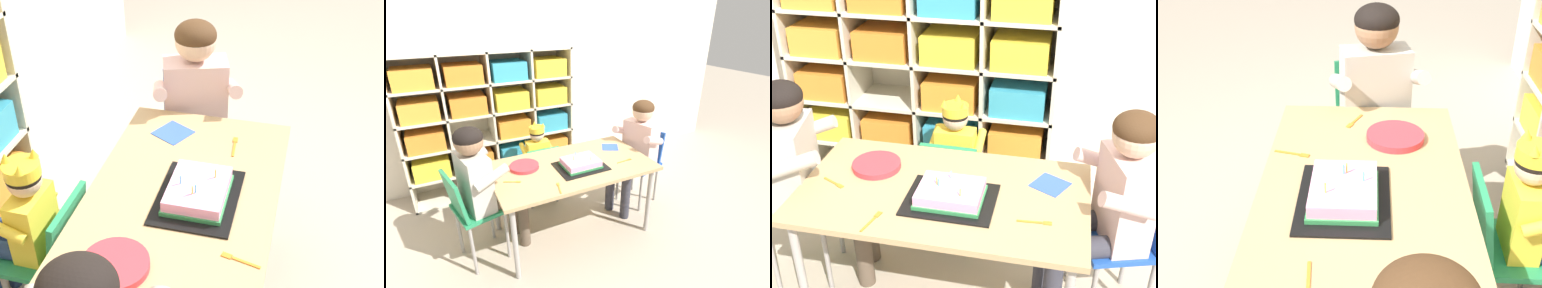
# 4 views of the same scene
# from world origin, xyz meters

# --- Properties ---
(storage_cubby_shelf) EXTENTS (1.63, 0.38, 1.42)m
(storage_cubby_shelf) POSITION_xyz_m (-0.36, 1.02, 0.73)
(storage_cubby_shelf) COLOR beige
(storage_cubby_shelf) RESTS_ON ground
(activity_table) EXTENTS (1.25, 0.71, 0.63)m
(activity_table) POSITION_xyz_m (0.00, 0.00, 0.58)
(activity_table) COLOR tan
(activity_table) RESTS_ON ground
(classroom_chair_blue) EXTENTS (0.33, 0.31, 0.62)m
(classroom_chair_blue) POSITION_xyz_m (-0.08, 0.51, 0.36)
(classroom_chair_blue) COLOR #238451
(classroom_chair_blue) RESTS_ON ground
(child_with_crown) EXTENTS (0.30, 0.31, 0.81)m
(child_with_crown) POSITION_xyz_m (-0.08, 0.61, 0.50)
(child_with_crown) COLOR yellow
(child_with_crown) RESTS_ON ground
(classroom_chair_adult_side) EXTENTS (0.41, 0.40, 0.75)m
(classroom_chair_adult_side) POSITION_xyz_m (-0.78, 0.02, 0.46)
(classroom_chair_adult_side) COLOR #238451
(classroom_chair_adult_side) RESTS_ON ground
(adult_helper_seated) EXTENTS (0.47, 0.45, 1.06)m
(adult_helper_seated) POSITION_xyz_m (-0.67, 0.05, 0.66)
(adult_helper_seated) COLOR #B2ADA3
(adult_helper_seated) RESTS_ON ground
(classroom_chair_guest_side) EXTENTS (0.42, 0.41, 0.72)m
(classroom_chair_guest_side) POSITION_xyz_m (0.82, 0.13, 0.44)
(classroom_chair_guest_side) COLOR #1E4CA8
(classroom_chair_guest_side) RESTS_ON ground
(guest_at_table_side) EXTENTS (0.48, 0.46, 1.03)m
(guest_at_table_side) POSITION_xyz_m (0.71, 0.10, 0.64)
(guest_at_table_side) COLOR beige
(guest_at_table_side) RESTS_ON ground
(birthday_cake_on_tray) EXTENTS (0.38, 0.30, 0.10)m
(birthday_cake_on_tray) POSITION_xyz_m (0.05, -0.06, 0.66)
(birthday_cake_on_tray) COLOR black
(birthday_cake_on_tray) RESTS_ON activity_table
(paper_plate_stack) EXTENTS (0.22, 0.22, 0.03)m
(paper_plate_stack) POSITION_xyz_m (-0.35, 0.12, 0.65)
(paper_plate_stack) COLOR #DB333D
(paper_plate_stack) RESTS_ON activity_table
(paper_napkin_square) EXTENTS (0.19, 0.19, 0.00)m
(paper_napkin_square) POSITION_xyz_m (0.45, 0.14, 0.64)
(paper_napkin_square) COLOR #3356B7
(paper_napkin_square) RESTS_ON activity_table
(fork_scattered_mid_table) EXTENTS (0.12, 0.07, 0.00)m
(fork_scattered_mid_table) POSITION_xyz_m (-0.48, -0.05, 0.64)
(fork_scattered_mid_table) COLOR orange
(fork_scattered_mid_table) RESTS_ON activity_table
(fork_beside_plate_stack) EXTENTS (0.14, 0.03, 0.00)m
(fork_beside_plate_stack) POSITION_xyz_m (0.42, -0.14, 0.64)
(fork_beside_plate_stack) COLOR orange
(fork_beside_plate_stack) RESTS_ON activity_table
(fork_near_child_seat) EXTENTS (0.05, 0.14, 0.00)m
(fork_near_child_seat) POSITION_xyz_m (-0.22, -0.26, 0.64)
(fork_near_child_seat) COLOR orange
(fork_near_child_seat) RESTS_ON activity_table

